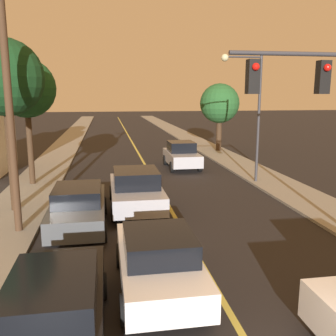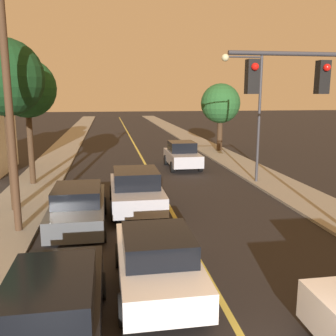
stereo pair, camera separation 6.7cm
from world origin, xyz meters
name	(u,v)px [view 1 (the left image)]	position (x,y,z in m)	size (l,w,h in m)	color
road_surface	(130,138)	(0.00, 36.00, 0.01)	(9.72, 80.00, 0.01)	black
sidewalk_left	(71,139)	(-6.11, 36.00, 0.06)	(2.50, 80.00, 0.12)	gray
sidewalk_right	(186,137)	(6.11, 36.00, 0.06)	(2.50, 80.00, 0.12)	gray
car_near_lane_front	(158,260)	(-1.36, 4.30, 0.76)	(1.91, 4.21, 1.48)	white
car_near_lane_second	(136,189)	(-1.36, 10.81, 0.82)	(2.10, 4.68, 1.65)	#A5A8B2
car_outer_lane_front	(55,311)	(-3.50, 2.54, 0.74)	(1.86, 4.94, 1.47)	black
car_outer_lane_second	(78,207)	(-3.50, 8.85, 0.79)	(1.90, 4.60, 1.54)	#474C51
car_far_oncoming	(182,155)	(2.19, 19.01, 0.83)	(1.92, 4.08, 1.66)	#A5A8B2
traffic_signal_mast	(331,106)	(3.76, 5.87, 4.26)	(4.60, 0.42, 5.79)	#333338
streetlamp_right	(249,100)	(4.67, 14.29, 4.33)	(2.13, 0.36, 6.42)	#333338
utility_pole_left	(8,95)	(-5.46, 8.69, 4.58)	(1.60, 0.24, 8.58)	#422D1E
tree_left_near	(5,79)	(-6.10, 11.12, 5.16)	(2.86, 2.86, 6.52)	#3D2B1C
tree_left_far	(26,89)	(-6.26, 15.62, 4.85)	(2.88, 2.88, 6.20)	#3D2B1C
tree_right_near	(220,104)	(6.49, 25.15, 3.85)	(3.11, 3.11, 5.33)	#3D2B1C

